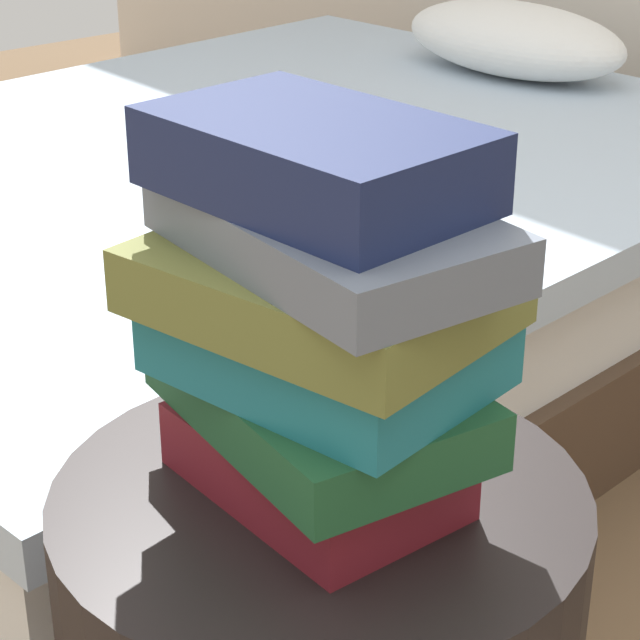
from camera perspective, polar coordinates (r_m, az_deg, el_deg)
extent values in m
cube|color=#4C3828|center=(2.43, -3.07, 0.01)|extent=(1.65, 2.11, 0.22)
cube|color=white|center=(2.35, -3.18, 4.42)|extent=(1.59, 2.03, 0.18)
cube|color=silver|center=(2.31, -3.25, 7.20)|extent=(1.68, 2.07, 0.06)
ellipsoid|color=white|center=(2.86, 8.99, 12.74)|extent=(0.58, 0.32, 0.16)
cube|color=maroon|center=(1.02, -0.04, -6.39)|extent=(0.24, 0.16, 0.06)
cube|color=#1E512D|center=(1.00, -0.13, -3.62)|extent=(0.30, 0.22, 0.05)
cube|color=#1E727F|center=(0.97, 0.20, -1.11)|extent=(0.27, 0.22, 0.05)
cube|color=olive|center=(0.94, -0.15, 1.65)|extent=(0.30, 0.24, 0.05)
cube|color=slate|center=(0.92, 0.68, 4.19)|extent=(0.30, 0.19, 0.04)
cube|color=#19234C|center=(0.91, -0.24, 7.48)|extent=(0.26, 0.17, 0.06)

